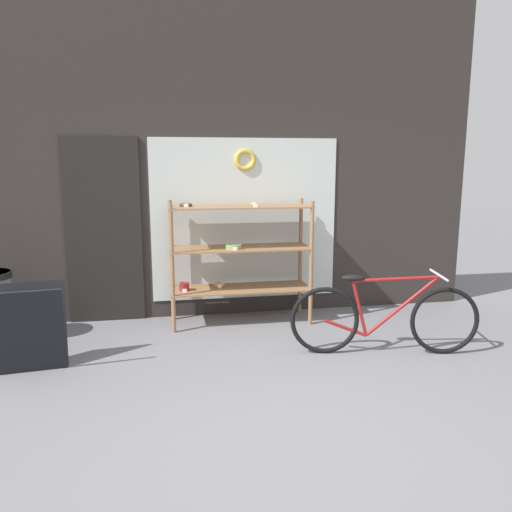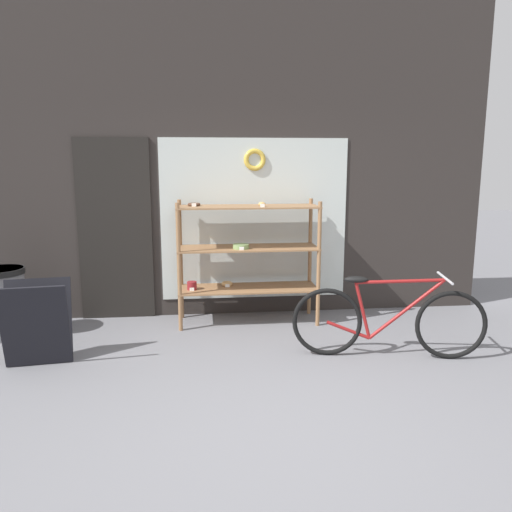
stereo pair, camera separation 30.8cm
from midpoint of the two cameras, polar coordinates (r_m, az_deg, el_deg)
name	(u,v)px [view 2 (the right image)]	position (r m, az deg, el deg)	size (l,w,h in m)	color
ground_plane	(266,420)	(3.76, 3.59, -18.26)	(30.00, 30.00, 0.00)	slate
storefront_facade	(234,161)	(5.93, -0.96, 10.78)	(6.03, 0.13, 3.76)	#2D2826
display_case	(246,251)	(5.63, 0.40, 0.55)	(1.58, 0.50, 1.40)	#8E6642
bicycle	(388,321)	(4.91, 16.58, -7.13)	(1.78, 0.51, 0.79)	black
sandwich_board	(37,324)	(4.87, -22.11, -7.21)	(0.61, 0.44, 0.77)	black
trash_bin	(3,300)	(5.82, -25.66, -4.58)	(0.48, 0.48, 0.74)	slate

